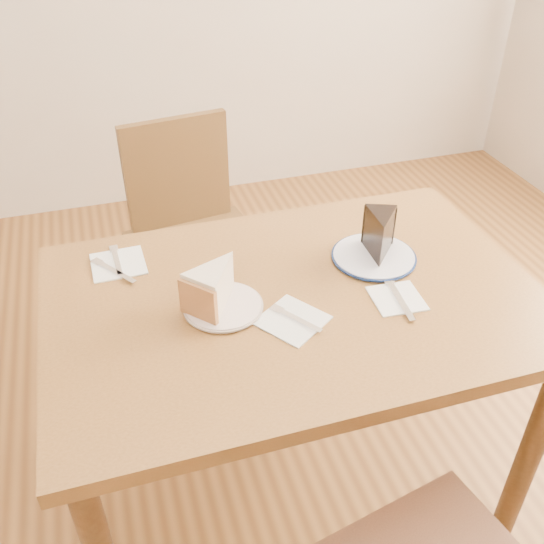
# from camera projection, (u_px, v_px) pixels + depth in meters

# --- Properties ---
(ground) EXTENTS (4.00, 4.00, 0.00)m
(ground) POSITION_uv_depth(u_px,v_px,m) (290.00, 481.00, 1.92)
(ground) COLOR #4C2E14
(ground) RESTS_ON ground
(table) EXTENTS (1.20, 0.80, 0.75)m
(table) POSITION_uv_depth(u_px,v_px,m) (294.00, 325.00, 1.54)
(table) COLOR #4E3015
(table) RESTS_ON ground
(chair_far) EXTENTS (0.50, 0.50, 0.90)m
(chair_far) POSITION_uv_depth(u_px,v_px,m) (195.00, 239.00, 2.15)
(chair_far) COLOR #362210
(chair_far) RESTS_ON ground
(plate_cream) EXTENTS (0.18, 0.18, 0.01)m
(plate_cream) POSITION_uv_depth(u_px,v_px,m) (223.00, 306.00, 1.43)
(plate_cream) COLOR silver
(plate_cream) RESTS_ON table
(plate_navy) EXTENTS (0.21, 0.21, 0.01)m
(plate_navy) POSITION_uv_depth(u_px,v_px,m) (374.00, 257.00, 1.60)
(plate_navy) COLOR white
(plate_navy) RESTS_ON table
(carrot_cake) EXTENTS (0.17, 0.16, 0.09)m
(carrot_cake) POSITION_uv_depth(u_px,v_px,m) (217.00, 285.00, 1.41)
(carrot_cake) COLOR beige
(carrot_cake) RESTS_ON plate_cream
(chocolate_cake) EXTENTS (0.12, 0.14, 0.11)m
(chocolate_cake) POSITION_uv_depth(u_px,v_px,m) (380.00, 238.00, 1.57)
(chocolate_cake) COLOR black
(chocolate_cake) RESTS_ON plate_navy
(napkin_cream) EXTENTS (0.19, 0.19, 0.00)m
(napkin_cream) POSITION_uv_depth(u_px,v_px,m) (292.00, 320.00, 1.40)
(napkin_cream) COLOR white
(napkin_cream) RESTS_ON table
(napkin_navy) EXTENTS (0.13, 0.13, 0.00)m
(napkin_navy) POSITION_uv_depth(u_px,v_px,m) (397.00, 298.00, 1.46)
(napkin_navy) COLOR white
(napkin_navy) RESTS_ON table
(napkin_spare) EXTENTS (0.14, 0.14, 0.00)m
(napkin_spare) POSITION_uv_depth(u_px,v_px,m) (118.00, 264.00, 1.58)
(napkin_spare) COLOR white
(napkin_spare) RESTS_ON table
(fork_cream) EXTENTS (0.09, 0.12, 0.00)m
(fork_cream) POSITION_uv_depth(u_px,v_px,m) (297.00, 319.00, 1.39)
(fork_cream) COLOR silver
(fork_cream) RESTS_ON napkin_cream
(knife_navy) EXTENTS (0.03, 0.17, 0.00)m
(knife_navy) POSITION_uv_depth(u_px,v_px,m) (399.00, 299.00, 1.46)
(knife_navy) COLOR silver
(knife_navy) RESTS_ON napkin_navy
(fork_spare) EXTENTS (0.02, 0.14, 0.00)m
(fork_spare) POSITION_uv_depth(u_px,v_px,m) (117.00, 260.00, 1.59)
(fork_spare) COLOR silver
(fork_spare) RESTS_ON napkin_spare
(knife_spare) EXTENTS (0.10, 0.14, 0.00)m
(knife_spare) POSITION_uv_depth(u_px,v_px,m) (114.00, 271.00, 1.55)
(knife_spare) COLOR silver
(knife_spare) RESTS_ON napkin_spare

